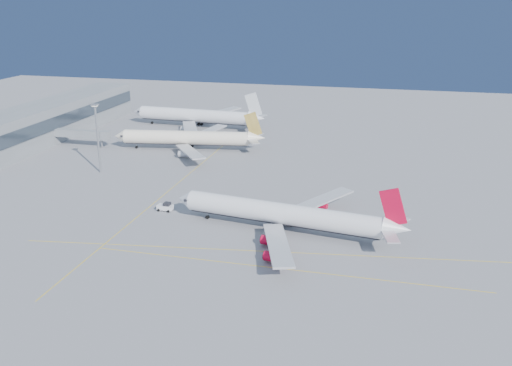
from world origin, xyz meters
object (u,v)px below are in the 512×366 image
Objects in this scene: airliner_third at (197,116)px; light_mast at (97,133)px; airliner_etihad at (189,138)px; pushback_tug at (166,207)px; airliner_virgin at (286,215)px.

airliner_third is 2.75× the size of light_mast.
pushback_tug is at bearing -84.19° from airliner_etihad.
light_mast is (-71.80, 34.84, 9.32)m from airliner_virgin.
pushback_tug is at bearing 178.31° from airliner_virgin.
airliner_third is 75.47m from light_mast.
light_mast is (-19.14, -35.91, 9.23)m from airliner_etihad.
pushback_tug is (27.16, -102.86, -4.14)m from airliner_third.
pushback_tug is (16.61, -64.30, -3.63)m from airliner_etihad.
airliner_virgin is at bearing -6.48° from pushback_tug.
airliner_third is at bearing 83.42° from light_mast.
airliner_virgin is 1.05× the size of airliner_etihad.
pushback_tug is 47.43m from light_mast.
light_mast is at bearing 145.21° from pushback_tug.
airliner_etihad is at bearing 108.15° from pushback_tug.
airliner_etihad is at bearing 61.94° from light_mast.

